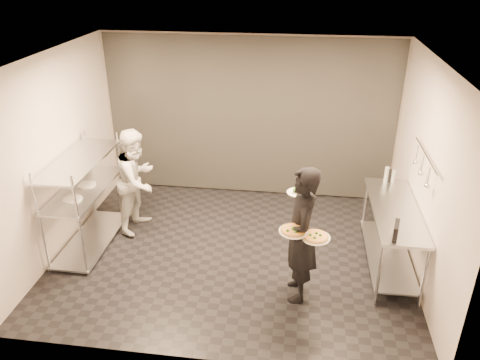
# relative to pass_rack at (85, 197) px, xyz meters

# --- Properties ---
(room_shell) EXTENTS (5.00, 4.00, 2.80)m
(room_shell) POSITION_rel_pass_rack_xyz_m (2.15, 1.18, 0.63)
(room_shell) COLOR black
(room_shell) RESTS_ON ground
(pass_rack) EXTENTS (0.60, 1.60, 1.50)m
(pass_rack) POSITION_rel_pass_rack_xyz_m (0.00, 0.00, 0.00)
(pass_rack) COLOR silver
(pass_rack) RESTS_ON ground
(prep_counter) EXTENTS (0.60, 1.80, 0.92)m
(prep_counter) POSITION_rel_pass_rack_xyz_m (4.33, 0.00, -0.14)
(prep_counter) COLOR silver
(prep_counter) RESTS_ON ground
(utensil_rail) EXTENTS (0.07, 1.20, 0.31)m
(utensil_rail) POSITION_rel_pass_rack_xyz_m (4.58, 0.00, 0.78)
(utensil_rail) COLOR silver
(utensil_rail) RESTS_ON room_shell
(waiter) EXTENTS (0.49, 0.69, 1.77)m
(waiter) POSITION_rel_pass_rack_xyz_m (3.10, -0.78, 0.12)
(waiter) COLOR black
(waiter) RESTS_ON ground
(chef) EXTENTS (0.77, 0.91, 1.64)m
(chef) POSITION_rel_pass_rack_xyz_m (0.60, 0.55, 0.05)
(chef) COLOR silver
(chef) RESTS_ON ground
(pizza_plate_near) EXTENTS (0.34, 0.34, 0.05)m
(pizza_plate_near) POSITION_rel_pass_rack_xyz_m (3.01, -0.98, 0.31)
(pizza_plate_near) COLOR white
(pizza_plate_near) RESTS_ON waiter
(pizza_plate_far) EXTENTS (0.34, 0.34, 0.05)m
(pizza_plate_far) POSITION_rel_pass_rack_xyz_m (3.27, -1.01, 0.27)
(pizza_plate_far) COLOR white
(pizza_plate_far) RESTS_ON waiter
(salad_plate) EXTENTS (0.25, 0.25, 0.07)m
(salad_plate) POSITION_rel_pass_rack_xyz_m (3.03, -0.49, 0.57)
(salad_plate) COLOR white
(salad_plate) RESTS_ON waiter
(pos_monitor) EXTENTS (0.11, 0.27, 0.19)m
(pos_monitor) POSITION_rel_pass_rack_xyz_m (4.21, -0.72, 0.25)
(pos_monitor) COLOR black
(pos_monitor) RESTS_ON prep_counter
(bottle_green) EXTENTS (0.06, 0.06, 0.23)m
(bottle_green) POSITION_rel_pass_rack_xyz_m (4.31, 0.80, 0.27)
(bottle_green) COLOR #929F91
(bottle_green) RESTS_ON prep_counter
(bottle_clear) EXTENTS (0.06, 0.06, 0.19)m
(bottle_clear) POSITION_rel_pass_rack_xyz_m (4.41, 0.80, 0.24)
(bottle_clear) COLOR #929F91
(bottle_clear) RESTS_ON prep_counter
(bottle_dark) EXTENTS (0.06, 0.06, 0.20)m
(bottle_dark) POSITION_rel_pass_rack_xyz_m (4.35, 0.80, 0.25)
(bottle_dark) COLOR black
(bottle_dark) RESTS_ON prep_counter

